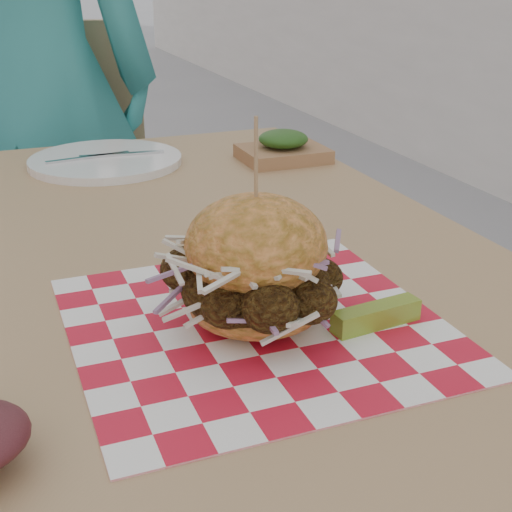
# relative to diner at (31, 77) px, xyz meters

# --- Properties ---
(diner) EXTENTS (0.71, 0.60, 1.66)m
(diner) POSITION_rel_diner_xyz_m (0.00, 0.00, 0.00)
(diner) COLOR teal
(diner) RESTS_ON ground
(patio_table) EXTENTS (0.80, 1.20, 0.75)m
(patio_table) POSITION_rel_diner_xyz_m (0.07, -0.98, -0.16)
(patio_table) COLOR tan
(patio_table) RESTS_ON ground
(patio_chair) EXTENTS (0.50, 0.50, 0.95)m
(patio_chair) POSITION_rel_diner_xyz_m (0.09, 0.00, -0.28)
(patio_chair) COLOR tan
(patio_chair) RESTS_ON ground
(paper_liner) EXTENTS (0.36, 0.36, 0.00)m
(paper_liner) POSITION_rel_diner_xyz_m (0.10, -1.21, -0.08)
(paper_liner) COLOR red
(paper_liner) RESTS_ON patio_table
(sandwich) EXTENTS (0.18, 0.18, 0.21)m
(sandwich) POSITION_rel_diner_xyz_m (0.10, -1.21, -0.02)
(sandwich) COLOR #E78E41
(sandwich) RESTS_ON paper_liner
(pickle_spear) EXTENTS (0.10, 0.03, 0.02)m
(pickle_spear) POSITION_rel_diner_xyz_m (0.21, -1.26, -0.07)
(pickle_spear) COLOR olive
(pickle_spear) RESTS_ON paper_liner
(place_setting) EXTENTS (0.27, 0.27, 0.02)m
(place_setting) POSITION_rel_diner_xyz_m (0.07, -0.55, -0.07)
(place_setting) COLOR white
(place_setting) RESTS_ON patio_table
(kraft_tray) EXTENTS (0.15, 0.12, 0.06)m
(kraft_tray) POSITION_rel_diner_xyz_m (0.38, -0.64, -0.06)
(kraft_tray) COLOR #9B6C46
(kraft_tray) RESTS_ON patio_table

